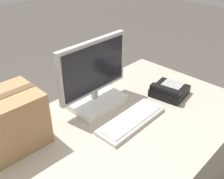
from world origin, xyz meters
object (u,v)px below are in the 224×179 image
monitor (94,82)px  desk_phone (169,91)px  keyboard (131,120)px  cardboard_box (6,122)px

monitor → desk_phone: bearing=-34.9°
monitor → desk_phone: (0.38, -0.27, -0.12)m
keyboard → desk_phone: bearing=0.4°
cardboard_box → desk_phone: bearing=-18.0°
monitor → keyboard: (0.01, -0.28, -0.13)m
monitor → desk_phone: size_ratio=2.09×
monitor → cardboard_box: monitor is taller
keyboard → desk_phone: 0.38m
monitor → cardboard_box: 0.52m
keyboard → monitor: bearing=91.1°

